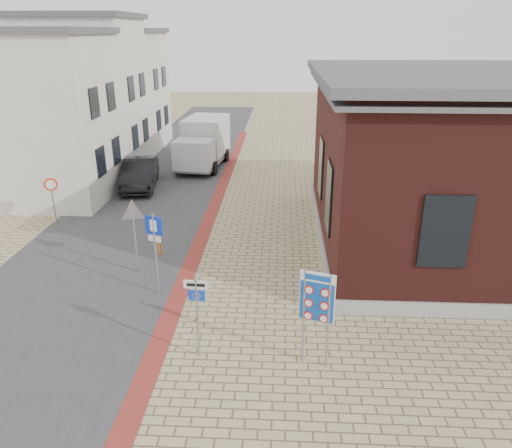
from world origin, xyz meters
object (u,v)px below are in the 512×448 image
(box_truck, at_px, (203,143))
(border_sign, at_px, (317,300))
(sedan, at_px, (140,174))
(essen_sign, at_px, (197,304))
(bollard, at_px, (159,242))
(parking_sign, at_px, (155,239))

(box_truck, relative_size, border_sign, 2.24)
(sedan, distance_m, essen_sign, 16.17)
(bollard, bearing_deg, box_truck, 91.30)
(parking_sign, bearing_deg, box_truck, 114.61)
(box_truck, height_order, border_sign, box_truck)
(box_truck, xyz_separation_m, essen_sign, (2.85, -19.77, 0.03))
(essen_sign, xyz_separation_m, parking_sign, (-1.89, 3.31, 0.35))
(essen_sign, bearing_deg, sedan, 114.03)
(parking_sign, bearing_deg, bollard, 123.66)
(box_truck, distance_m, bollard, 13.50)
(parking_sign, bearing_deg, essen_sign, -39.05)
(sedan, bearing_deg, border_sign, -68.53)
(sedan, height_order, border_sign, border_sign)
(sedan, xyz_separation_m, parking_sign, (3.81, -11.80, 1.15))
(parking_sign, distance_m, bollard, 3.38)
(border_sign, xyz_separation_m, parking_sign, (-4.94, 3.50, 0.03))
(border_sign, height_order, essen_sign, border_sign)
(parking_sign, relative_size, bollard, 2.60)
(sedan, xyz_separation_m, box_truck, (2.85, 4.65, 0.77))
(essen_sign, relative_size, bollard, 2.23)
(parking_sign, xyz_separation_m, bollard, (-0.66, 3.00, -1.40))
(essen_sign, height_order, bollard, essen_sign)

